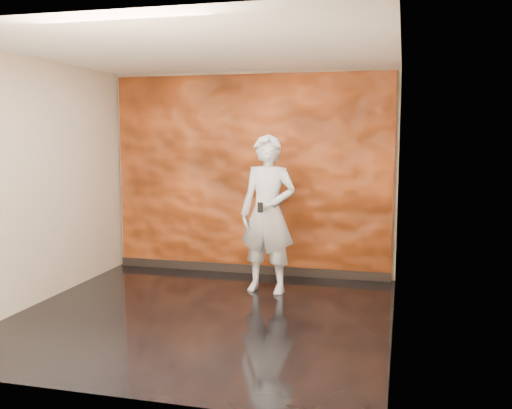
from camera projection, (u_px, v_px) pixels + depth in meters
name	position (u px, v px, depth m)	size (l,w,h in m)	color
room	(202.00, 186.00, 6.01)	(4.02, 4.02, 2.81)	black
feature_wall	(250.00, 175.00, 7.90)	(3.90, 0.06, 2.75)	#DA5A20
baseboard	(249.00, 269.00, 8.02)	(3.90, 0.04, 0.12)	black
man	(268.00, 214.00, 6.99)	(0.71, 0.46, 1.94)	#999FA9
phone	(260.00, 207.00, 6.69)	(0.07, 0.01, 0.12)	black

